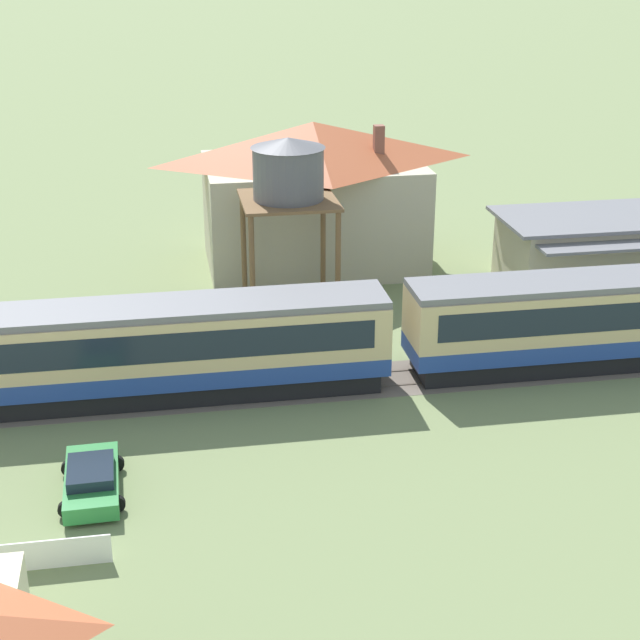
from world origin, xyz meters
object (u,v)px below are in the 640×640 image
station_building (618,248)px  station_house_terracotta_roof (313,193)px  water_tower (288,174)px  passenger_train (167,346)px  yard_tree_0 (291,196)px  parked_car_green (92,479)px

station_building → station_house_terracotta_roof: (-16.44, 5.87, 2.39)m
station_building → water_tower: size_ratio=1.49×
station_building → water_tower: bearing=-175.9°
passenger_train → station_house_terracotta_roof: bearing=60.7°
yard_tree_0 → passenger_train: bearing=-115.8°
water_tower → passenger_train: bearing=-126.6°
passenger_train → yard_tree_0: 17.67m
passenger_train → parked_car_green: size_ratio=13.52×
parked_car_green → yard_tree_0: bearing=-26.1°
station_house_terracotta_roof → parked_car_green: (-11.98, -23.43, -3.83)m
parked_car_green → water_tower: bearing=-31.9°
parked_car_green → station_building: bearing=-59.8°
water_tower → yard_tree_0: size_ratio=1.37×
station_house_terracotta_roof → station_building: bearing=-19.7°
passenger_train → station_house_terracotta_roof: (9.00, 16.05, 2.04)m
water_tower → parked_car_green: 19.99m
passenger_train → yard_tree_0: bearing=64.2°
station_building → water_tower: water_tower is taller
station_building → yard_tree_0: bearing=162.5°
passenger_train → water_tower: water_tower is taller
passenger_train → yard_tree_0: size_ratio=9.06×
water_tower → station_house_terracotta_roof: bearing=71.2°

